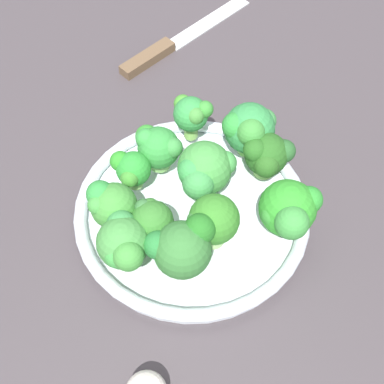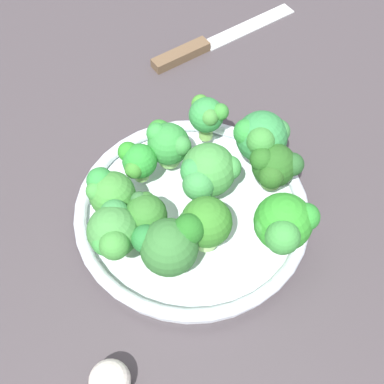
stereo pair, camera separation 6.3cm
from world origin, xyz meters
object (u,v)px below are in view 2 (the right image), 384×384
at_px(broccoli_floret_1, 113,232).
at_px(garlic_bulb, 110,381).
at_px(broccoli_floret_7, 274,166).
at_px(broccoli_floret_10, 110,193).
at_px(broccoli_floret_2, 171,244).
at_px(broccoli_floret_9, 207,115).
at_px(broccoli_floret_3, 138,161).
at_px(bowl, 192,212).
at_px(knife, 206,44).
at_px(broccoli_floret_6, 284,224).
at_px(broccoli_floret_8, 205,223).
at_px(broccoli_floret_0, 261,137).
at_px(broccoli_floret_5, 207,172).
at_px(broccoli_floret_11, 146,214).
at_px(broccoli_floret_4, 167,142).

relative_size(broccoli_floret_1, garlic_bulb, 1.60).
height_order(broccoli_floret_7, broccoli_floret_10, broccoli_floret_10).
bearing_deg(broccoli_floret_2, broccoli_floret_9, 23.86).
height_order(broccoli_floret_3, broccoli_floret_7, broccoli_floret_7).
distance_m(broccoli_floret_1, broccoli_floret_10, 0.05).
bearing_deg(broccoli_floret_1, garlic_bulb, -142.40).
bearing_deg(broccoli_floret_7, bowl, 145.00).
xyz_separation_m(broccoli_floret_9, knife, (0.17, 0.12, -0.06)).
xyz_separation_m(broccoli_floret_1, broccoli_floret_10, (0.04, 0.04, -0.00)).
bearing_deg(broccoli_floret_6, garlic_bulb, 166.42).
height_order(broccoli_floret_8, broccoli_floret_10, broccoli_floret_8).
bearing_deg(broccoli_floret_8, broccoli_floret_9, 34.52).
xyz_separation_m(broccoli_floret_0, broccoli_floret_5, (-0.08, 0.02, -0.00)).
height_order(broccoli_floret_3, garlic_bulb, broccoli_floret_3).
xyz_separation_m(broccoli_floret_8, knife, (0.30, 0.21, -0.06)).
relative_size(broccoli_floret_3, broccoli_floret_9, 0.83).
distance_m(broccoli_floret_0, broccoli_floret_9, 0.08).
height_order(broccoli_floret_10, garlic_bulb, broccoli_floret_10).
distance_m(broccoli_floret_6, broccoli_floret_7, 0.08).
height_order(broccoli_floret_0, broccoli_floret_10, broccoli_floret_0).
xyz_separation_m(broccoli_floret_2, garlic_bulb, (-0.14, -0.03, -0.05)).
relative_size(broccoli_floret_5, knife, 0.30).
bearing_deg(broccoli_floret_9, broccoli_floret_11, -169.37).
bearing_deg(broccoli_floret_8, broccoli_floret_5, 33.18).
relative_size(broccoli_floret_3, broccoli_floret_10, 0.77).
height_order(bowl, broccoli_floret_11, broccoli_floret_11).
relative_size(bowl, broccoli_floret_4, 4.33).
distance_m(bowl, knife, 0.32).
bearing_deg(broccoli_floret_8, broccoli_floret_11, 114.29).
distance_m(broccoli_floret_5, broccoli_floret_6, 0.11).
bearing_deg(broccoli_floret_1, broccoli_floret_8, -47.77).
bearing_deg(knife, broccoli_floret_3, -161.37).
bearing_deg(broccoli_floret_6, broccoli_floret_11, 120.62).
height_order(broccoli_floret_0, broccoli_floret_1, broccoli_floret_0).
xyz_separation_m(broccoli_floret_0, broccoli_floret_8, (-0.14, -0.02, -0.00)).
bearing_deg(garlic_bulb, broccoli_floret_5, 12.40).
xyz_separation_m(broccoli_floret_2, knife, (0.34, 0.20, -0.07)).
xyz_separation_m(bowl, broccoli_floret_2, (-0.07, -0.03, 0.06)).
bearing_deg(broccoli_floret_0, broccoli_floret_3, 136.49).
distance_m(broccoli_floret_7, broccoli_floret_8, 0.12).
height_order(broccoli_floret_10, knife, broccoli_floret_10).
relative_size(broccoli_floret_11, garlic_bulb, 1.49).
distance_m(bowl, broccoli_floret_8, 0.08).
distance_m(broccoli_floret_4, broccoli_floret_9, 0.06).
bearing_deg(broccoli_floret_10, broccoli_floret_11, -86.43).
relative_size(bowl, broccoli_floret_5, 3.70).
bearing_deg(broccoli_floret_10, broccoli_floret_5, -38.61).
xyz_separation_m(broccoli_floret_0, broccoli_floret_6, (-0.09, -0.08, -0.00)).
xyz_separation_m(knife, garlic_bulb, (-0.48, -0.23, 0.02)).
xyz_separation_m(broccoli_floret_0, knife, (0.16, 0.20, -0.07)).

